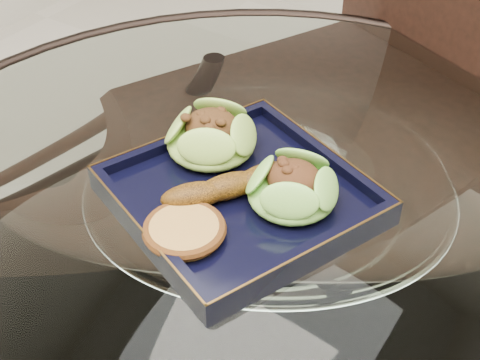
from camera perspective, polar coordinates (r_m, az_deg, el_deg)
The scene contains 7 objects.
dining_table at distance 0.92m, azimuth 2.14°, elevation -10.37°, with size 1.13×1.13×0.77m.
dining_chair at distance 1.21m, azimuth 10.36°, elevation 2.82°, with size 0.61×0.61×1.06m.
navy_plate at distance 0.81m, azimuth 0.00°, elevation -1.65°, with size 0.27×0.27×0.02m, color black.
lettuce_wrap_left at distance 0.86m, azimuth -2.50°, elevation 3.56°, with size 0.11×0.11×0.04m, color #6EA02E.
lettuce_wrap_right at distance 0.78m, azimuth 4.48°, elevation -0.84°, with size 0.10×0.10×0.04m, color #54982C.
roasted_plantain at distance 0.79m, azimuth -0.96°, elevation -0.52°, with size 0.16×0.03×0.03m, color #6B3E0B.
crumb_patty at distance 0.74m, azimuth -4.77°, elevation -4.34°, with size 0.08×0.08×0.02m, color #BE8D3F.
Camera 1 is at (0.31, -0.52, 1.30)m, focal length 50.00 mm.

